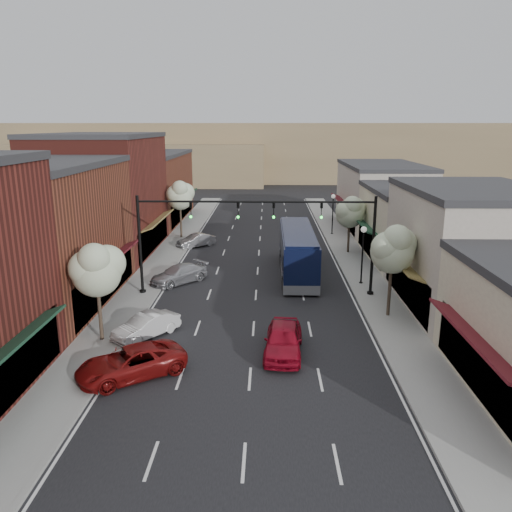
# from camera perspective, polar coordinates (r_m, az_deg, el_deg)

# --- Properties ---
(ground) EXTENTS (160.00, 160.00, 0.00)m
(ground) POSITION_cam_1_polar(r_m,az_deg,el_deg) (27.75, -0.41, -9.90)
(ground) COLOR black
(ground) RESTS_ON ground
(sidewalk_left) EXTENTS (2.80, 73.00, 0.15)m
(sidewalk_left) POSITION_cam_1_polar(r_m,az_deg,el_deg) (46.13, -10.19, 0.06)
(sidewalk_left) COLOR gray
(sidewalk_left) RESTS_ON ground
(sidewalk_right) EXTENTS (2.80, 73.00, 0.15)m
(sidewalk_right) POSITION_cam_1_polar(r_m,az_deg,el_deg) (45.84, 10.86, -0.07)
(sidewalk_right) COLOR gray
(sidewalk_right) RESTS_ON ground
(curb_left) EXTENTS (0.25, 73.00, 0.17)m
(curb_left) POSITION_cam_1_polar(r_m,az_deg,el_deg) (45.87, -8.47, 0.05)
(curb_left) COLOR gray
(curb_left) RESTS_ON ground
(curb_right) EXTENTS (0.25, 73.00, 0.17)m
(curb_right) POSITION_cam_1_polar(r_m,az_deg,el_deg) (45.63, 9.13, -0.06)
(curb_right) COLOR gray
(curb_right) RESTS_ON ground
(bldg_left_midnear) EXTENTS (10.14, 14.10, 9.40)m
(bldg_left_midnear) POSITION_cam_1_polar(r_m,az_deg,el_deg) (35.33, -23.86, 2.17)
(bldg_left_midnear) COLOR brown
(bldg_left_midnear) RESTS_ON ground
(bldg_left_midfar) EXTENTS (10.14, 14.10, 10.90)m
(bldg_left_midfar) POSITION_cam_1_polar(r_m,az_deg,el_deg) (48.05, -17.01, 6.71)
(bldg_left_midfar) COLOR maroon
(bldg_left_midfar) RESTS_ON ground
(bldg_left_far) EXTENTS (10.14, 18.10, 8.40)m
(bldg_left_far) POSITION_cam_1_polar(r_m,az_deg,el_deg) (63.47, -12.45, 7.67)
(bldg_left_far) COLOR brown
(bldg_left_far) RESTS_ON ground
(bldg_right_midnear) EXTENTS (9.14, 12.10, 7.90)m
(bldg_right_midnear) POSITION_cam_1_polar(r_m,az_deg,el_deg) (34.65, 23.22, 0.74)
(bldg_right_midnear) COLOR #B5A99B
(bldg_right_midnear) RESTS_ON ground
(bldg_right_midfar) EXTENTS (9.14, 12.10, 6.40)m
(bldg_right_midfar) POSITION_cam_1_polar(r_m,az_deg,el_deg) (45.88, 17.70, 3.47)
(bldg_right_midfar) COLOR beige
(bldg_right_midfar) RESTS_ON ground
(bldg_right_far) EXTENTS (9.14, 16.10, 7.40)m
(bldg_right_far) POSITION_cam_1_polar(r_m,az_deg,el_deg) (59.19, 14.04, 6.60)
(bldg_right_far) COLOR #B5A99B
(bldg_right_far) RESTS_ON ground
(hill_far) EXTENTS (120.00, 30.00, 12.00)m
(hill_far) POSITION_cam_1_polar(r_m,az_deg,el_deg) (115.36, 0.98, 11.95)
(hill_far) COLOR #7A6647
(hill_far) RESTS_ON ground
(hill_near) EXTENTS (50.00, 20.00, 8.00)m
(hill_near) POSITION_cam_1_polar(r_m,az_deg,el_deg) (106.66, -12.86, 10.29)
(hill_near) COLOR #7A6647
(hill_near) RESTS_ON ground
(signal_mast_right) EXTENTS (8.22, 0.46, 7.00)m
(signal_mast_right) POSITION_cam_1_polar(r_m,az_deg,el_deg) (34.28, 9.44, 2.83)
(signal_mast_right) COLOR black
(signal_mast_right) RESTS_ON ground
(signal_mast_left) EXTENTS (8.22, 0.46, 7.00)m
(signal_mast_left) POSITION_cam_1_polar(r_m,az_deg,el_deg) (34.53, -9.39, 2.92)
(signal_mast_left) COLOR black
(signal_mast_left) RESTS_ON ground
(tree_right_near) EXTENTS (2.85, 2.65, 5.95)m
(tree_right_near) POSITION_cam_1_polar(r_m,az_deg,el_deg) (30.95, 15.44, 0.89)
(tree_right_near) COLOR #47382B
(tree_right_near) RESTS_ON ground
(tree_right_far) EXTENTS (2.85, 2.65, 5.43)m
(tree_right_far) POSITION_cam_1_polar(r_m,az_deg,el_deg) (46.41, 10.74, 5.07)
(tree_right_far) COLOR #47382B
(tree_right_far) RESTS_ON ground
(tree_left_near) EXTENTS (2.85, 2.65, 5.69)m
(tree_left_near) POSITION_cam_1_polar(r_m,az_deg,el_deg) (27.73, -17.74, -1.36)
(tree_left_near) COLOR #47382B
(tree_left_near) RESTS_ON ground
(tree_left_far) EXTENTS (2.85, 2.65, 6.13)m
(tree_left_far) POSITION_cam_1_polar(r_m,az_deg,el_deg) (52.42, -8.66, 6.92)
(tree_left_far) COLOR #47382B
(tree_left_far) RESTS_ON ground
(lamp_post_near) EXTENTS (0.44, 0.44, 4.44)m
(lamp_post_near) POSITION_cam_1_polar(r_m,az_deg,el_deg) (37.39, 12.12, 1.15)
(lamp_post_near) COLOR black
(lamp_post_near) RESTS_ON ground
(lamp_post_far) EXTENTS (0.44, 0.44, 4.44)m
(lamp_post_far) POSITION_cam_1_polar(r_m,az_deg,el_deg) (54.36, 8.78, 5.48)
(lamp_post_far) COLOR black
(lamp_post_far) RESTS_ON ground
(coach_bus) EXTENTS (2.63, 11.76, 3.60)m
(coach_bus) POSITION_cam_1_polar(r_m,az_deg,el_deg) (39.79, 4.76, 0.57)
(coach_bus) COLOR black
(coach_bus) RESTS_ON ground
(red_hatchback) EXTENTS (2.26, 4.87, 1.61)m
(red_hatchback) POSITION_cam_1_polar(r_m,az_deg,el_deg) (26.23, 3.15, -9.51)
(red_hatchback) COLOR maroon
(red_hatchback) RESTS_ON ground
(parked_car_a) EXTENTS (5.57, 4.82, 1.42)m
(parked_car_a) POSITION_cam_1_polar(r_m,az_deg,el_deg) (24.77, -14.09, -11.74)
(parked_car_a) COLOR maroon
(parked_car_a) RESTS_ON ground
(parked_car_b) EXTENTS (3.57, 3.96, 1.31)m
(parked_car_b) POSITION_cam_1_polar(r_m,az_deg,el_deg) (28.94, -12.42, -7.80)
(parked_car_b) COLOR silver
(parked_car_b) RESTS_ON ground
(parked_car_c) EXTENTS (4.59, 4.74, 1.36)m
(parked_car_c) POSITION_cam_1_polar(r_m,az_deg,el_deg) (38.08, -8.81, -2.07)
(parked_car_c) COLOR #9F9FA4
(parked_car_c) RESTS_ON ground
(parked_car_e) EXTENTS (3.79, 3.56, 1.27)m
(parked_car_e) POSITION_cam_1_polar(r_m,az_deg,el_deg) (49.19, -6.86, 1.77)
(parked_car_e) COLOR gray
(parked_car_e) RESTS_ON ground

